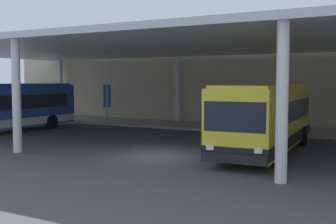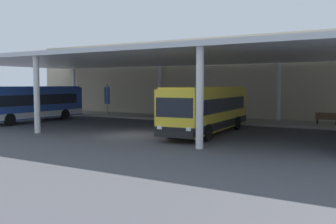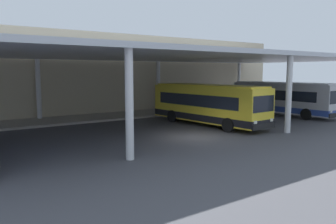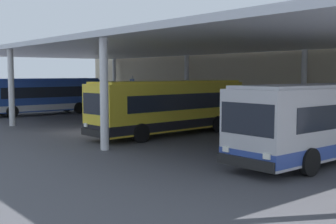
{
  "view_description": "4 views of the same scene",
  "coord_description": "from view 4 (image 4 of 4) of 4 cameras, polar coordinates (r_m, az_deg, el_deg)",
  "views": [
    {
      "loc": [
        9.8,
        -16.51,
        3.34
      ],
      "look_at": [
        -1.03,
        2.73,
        1.75
      ],
      "focal_mm": 46.19,
      "sensor_mm": 36.0,
      "label": 1
    },
    {
      "loc": [
        14.56,
        -19.92,
        3.33
      ],
      "look_at": [
        0.99,
        3.05,
        1.37
      ],
      "focal_mm": 39.99,
      "sensor_mm": 36.0,
      "label": 2
    },
    {
      "loc": [
        -13.82,
        -16.43,
        4.19
      ],
      "look_at": [
        -0.04,
        2.98,
        1.33
      ],
      "focal_mm": 36.06,
      "sensor_mm": 36.0,
      "label": 3
    },
    {
      "loc": [
        24.03,
        -13.1,
        3.6
      ],
      "look_at": [
        4.72,
        2.52,
        1.43
      ],
      "focal_mm": 47.06,
      "sensor_mm": 36.0,
      "label": 4
    }
  ],
  "objects": [
    {
      "name": "ground_plane",
      "position": [
        27.6,
        -10.29,
        -2.57
      ],
      "size": [
        200.0,
        200.0,
        0.0
      ],
      "primitive_type": "plane",
      "color": "#47474C"
    },
    {
      "name": "platform_kerb",
      "position": [
        34.75,
        6.96,
        -0.83
      ],
      "size": [
        42.0,
        4.5,
        0.18
      ],
      "primitive_type": "cube",
      "color": "#A39E93",
      "rests_on": "ground"
    },
    {
      "name": "station_building_facade",
      "position": [
        36.98,
        10.55,
        5.53
      ],
      "size": [
        48.0,
        1.6,
        7.99
      ],
      "primitive_type": "cube",
      "color": "#C1B293",
      "rests_on": "ground"
    },
    {
      "name": "canopy_shelter",
      "position": [
        30.44,
        -1.23,
        8.23
      ],
      "size": [
        40.0,
        17.0,
        5.55
      ],
      "color": "silver",
      "rests_on": "ground"
    },
    {
      "name": "bus_nearest_bay",
      "position": [
        40.44,
        -15.89,
        2.06
      ],
      "size": [
        2.83,
        10.56,
        3.17
      ],
      "color": "#284CA8",
      "rests_on": "ground"
    },
    {
      "name": "bus_second_bay",
      "position": [
        25.96,
        0.27,
        0.71
      ],
      "size": [
        3.19,
        10.67,
        3.17
      ],
      "color": "yellow",
      "rests_on": "ground"
    },
    {
      "name": "bus_middle_bay",
      "position": [
        19.54,
        19.95,
        -1.01
      ],
      "size": [
        2.86,
        10.57,
        3.17
      ],
      "color": "#B7B7BC",
      "rests_on": "ground"
    },
    {
      "name": "banner_sign",
      "position": [
        42.67,
        -4.65,
        2.81
      ],
      "size": [
        0.7,
        0.12,
        3.2
      ],
      "color": "#B2B2B7",
      "rests_on": "platform_kerb"
    }
  ]
}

